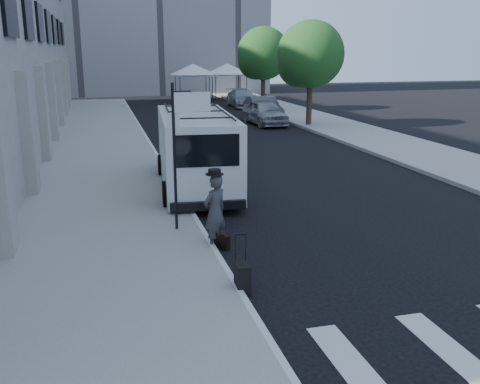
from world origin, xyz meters
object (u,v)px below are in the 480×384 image
suitcase (242,278)px  parked_car_a (265,112)px  briefcase (222,241)px  parked_car_b (263,109)px  businessman (215,212)px  cargo_van (196,150)px  parked_car_c (243,98)px

suitcase → parked_car_a: size_ratio=0.25×
briefcase → parked_car_b: bearing=45.9°
businessman → suitcase: 2.42m
cargo_van → briefcase: bearing=-89.7°
cargo_van → parked_car_b: size_ratio=1.44×
briefcase → cargo_van: 5.60m
businessman → parked_car_b: 22.38m
parked_car_a → parked_car_c: parked_car_a is taller
parked_car_a → parked_car_b: parked_car_b is taller
parked_car_b → parked_car_c: size_ratio=0.99×
suitcase → cargo_van: size_ratio=0.17×
briefcase → parked_car_c: 31.06m
briefcase → parked_car_b: parked_car_b is taller
cargo_van → parked_car_c: size_ratio=1.42×
briefcase → parked_car_a: parked_car_a is taller
businessman → parked_car_a: (7.29, 19.52, -0.12)m
cargo_van → parked_car_c: bearing=76.1°
suitcase → parked_car_a: parked_car_a is taller
businessman → parked_car_c: bearing=-137.8°
parked_car_a → parked_car_b: size_ratio=0.94×
parked_car_a → parked_car_b: 1.55m
parked_car_b → parked_car_c: 8.89m
businessman → parked_car_a: 20.84m
briefcase → parked_car_c: parked_car_c is taller
businessman → parked_car_a: size_ratio=0.40×
businessman → suitcase: (0.00, -2.35, -0.57)m
cargo_van → parked_car_a: bearing=69.0°
briefcase → cargo_van: bearing=61.2°
parked_car_c → briefcase: bearing=-104.9°
suitcase → parked_car_a: 23.06m
parked_car_b → parked_car_c: bearing=86.3°
briefcase → parked_car_c: (8.54, 29.86, 0.51)m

